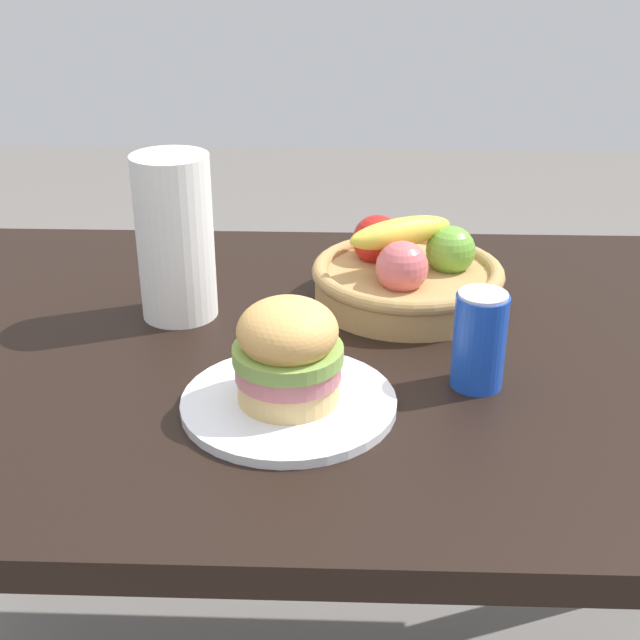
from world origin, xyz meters
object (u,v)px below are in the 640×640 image
at_px(sandwich, 288,352).
at_px(fruit_basket, 407,274).
at_px(soda_can, 479,340).
at_px(paper_towel_roll, 175,238).
at_px(plate, 289,403).

bearing_deg(sandwich, fruit_basket, 63.28).
distance_m(sandwich, soda_can, 0.24).
height_order(fruit_basket, paper_towel_roll, paper_towel_roll).
distance_m(sandwich, paper_towel_roll, 0.32).
bearing_deg(soda_can, fruit_basket, 106.36).
height_order(soda_can, fruit_basket, fruit_basket).
bearing_deg(fruit_basket, paper_towel_roll, -170.28).
bearing_deg(fruit_basket, soda_can, -73.64).
bearing_deg(paper_towel_roll, plate, -55.36).
relative_size(soda_can, fruit_basket, 0.43).
relative_size(sandwich, paper_towel_roll, 0.55).
xyz_separation_m(plate, fruit_basket, (0.16, 0.32, 0.04)).
distance_m(plate, soda_can, 0.25).
relative_size(sandwich, soda_can, 1.04).
height_order(plate, sandwich, sandwich).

